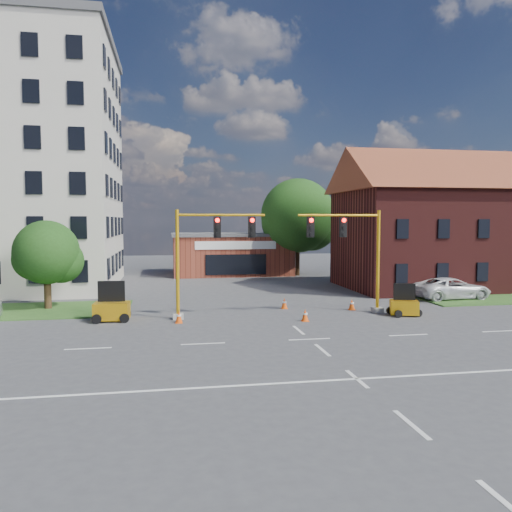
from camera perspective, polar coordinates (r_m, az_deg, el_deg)
The scene contains 16 objects.
ground at distance 23.91m, azimuth 6.13°, elevation -9.44°, with size 120.00×120.00×0.00m, color #444447.
lane_markings at distance 21.13m, azimuth 8.43°, elevation -11.25°, with size 60.00×36.00×0.01m, color white, non-canonical shape.
office_block at distance 46.51m, azimuth -27.19°, elevation 9.44°, with size 18.40×15.40×20.60m.
brick_shop at distance 52.83m, azimuth -2.89°, elevation 0.32°, with size 12.40×8.40×4.30m.
townhouse_row at distance 45.49m, azimuth 22.67°, elevation 4.17°, with size 21.00×11.00×11.50m.
tree_large at distance 51.19m, azimuth 5.19°, elevation 4.33°, with size 7.91×7.53×9.88m.
tree_nw_front at distance 33.78m, azimuth -22.44°, elevation 0.13°, with size 4.19×3.99×5.60m.
signal_mast_west at distance 28.46m, azimuth -5.66°, elevation 0.70°, with size 5.30×0.60×6.20m.
signal_mast_east at distance 30.38m, azimuth 10.96°, elevation 0.85°, with size 5.30×0.60×6.20m.
trailer_west at distance 28.98m, azimuth -16.16°, elevation -5.85°, with size 1.96×1.37×2.14m.
trailer_east at distance 30.71m, azimuth 16.57°, elevation -5.50°, with size 1.86×1.53×1.82m.
cone_a at distance 27.70m, azimuth -8.81°, elevation -6.89°, with size 0.40×0.40×0.70m.
cone_b at distance 31.83m, azimuth 3.26°, elevation -5.43°, with size 0.40×0.40×0.70m.
cone_c at distance 27.97m, azimuth 5.63°, elevation -6.75°, with size 0.40×0.40×0.70m.
cone_d at distance 31.92m, azimuth 10.89°, elevation -5.47°, with size 0.40×0.40×0.70m.
pickup_white at distance 38.24m, azimuth 21.45°, elevation -3.46°, with size 2.54×5.50×1.53m, color white.
Camera 1 is at (-6.48, -22.34, 5.55)m, focal length 35.00 mm.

